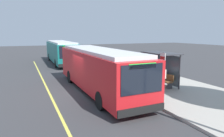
{
  "coord_description": "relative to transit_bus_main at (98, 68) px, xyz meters",
  "views": [
    {
      "loc": [
        13.44,
        -3.71,
        3.97
      ],
      "look_at": [
        1.42,
        1.63,
        1.72
      ],
      "focal_mm": 32.64,
      "sensor_mm": 36.0,
      "label": 1
    }
  ],
  "objects": [
    {
      "name": "waiting_bench",
      "position": [
        1.32,
        4.66,
        -0.98
      ],
      "size": [
        1.6,
        0.48,
        0.95
      ],
      "color": "brown",
      "rests_on": "sidewalk_curb"
    },
    {
      "name": "sidewalk_curb",
      "position": [
        -0.42,
        4.99,
        -1.54
      ],
      "size": [
        44.0,
        6.4,
        0.15
      ],
      "primitive_type": "cube",
      "color": "#A8A399",
      "rests_on": "ground_plane"
    },
    {
      "name": "transit_bus_second",
      "position": [
        -15.11,
        0.16,
        0.0
      ],
      "size": [
        11.83,
        2.77,
        2.95
      ],
      "color": "#146B66",
      "rests_on": "ground_plane"
    },
    {
      "name": "lane_stripe_center",
      "position": [
        -0.42,
        -3.21,
        -1.61
      ],
      "size": [
        36.0,
        0.14,
        0.01
      ],
      "primitive_type": "cube",
      "color": "#E0D64C",
      "rests_on": "ground_plane"
    },
    {
      "name": "ground_plane",
      "position": [
        -0.42,
        -1.01,
        -1.62
      ],
      "size": [
        120.0,
        120.0,
        0.0
      ],
      "primitive_type": "plane",
      "color": "#38383A"
    },
    {
      "name": "transit_bus_main",
      "position": [
        0.0,
        0.0,
        0.0
      ],
      "size": [
        11.13,
        2.78,
        2.95
      ],
      "color": "red",
      "rests_on": "ground_plane"
    },
    {
      "name": "bus_shelter",
      "position": [
        0.88,
        4.61,
        0.3
      ],
      "size": [
        2.9,
        1.6,
        2.48
      ],
      "color": "#333338",
      "rests_on": "sidewalk_curb"
    },
    {
      "name": "route_sign_post",
      "position": [
        3.92,
        2.41,
        0.34
      ],
      "size": [
        0.44,
        0.08,
        2.8
      ],
      "color": "#333338",
      "rests_on": "sidewalk_curb"
    },
    {
      "name": "pedestrian_commuter",
      "position": [
        2.24,
        3.77,
        -0.5
      ],
      "size": [
        0.24,
        0.4,
        1.69
      ],
      "color": "#282D47",
      "rests_on": "sidewalk_curb"
    }
  ]
}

